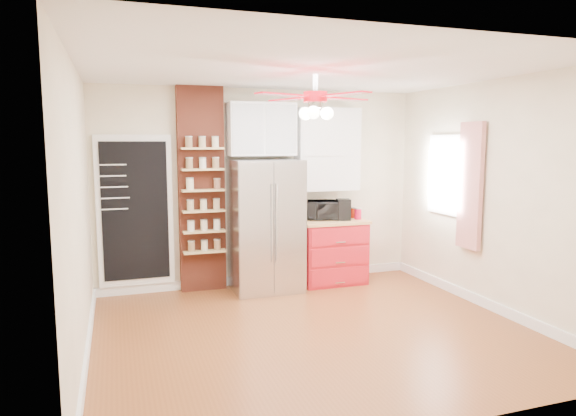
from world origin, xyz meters
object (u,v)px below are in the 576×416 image
object	(u,v)px
red_cabinet	(331,251)
toaster_oven	(323,210)
coffee_maker	(343,210)
pantry_jar_oats	(190,184)
ceiling_fan	(315,98)
fridge	(266,226)
canister_left	(358,214)

from	to	relation	value
red_cabinet	toaster_oven	world-z (taller)	toaster_oven
red_cabinet	coffee_maker	size ratio (longest dim) A/B	3.19
toaster_oven	pantry_jar_oats	world-z (taller)	pantry_jar_oats
coffee_maker	pantry_jar_oats	xyz separation A→B (m)	(-2.09, 0.16, 0.40)
ceiling_fan	pantry_jar_oats	distance (m)	2.26
fridge	red_cabinet	size ratio (longest dim) A/B	1.86
red_cabinet	toaster_oven	distance (m)	0.59
red_cabinet	canister_left	world-z (taller)	canister_left
canister_left	pantry_jar_oats	xyz separation A→B (m)	(-2.31, 0.16, 0.47)
ceiling_fan	red_cabinet	bearing A→B (deg)	61.29
coffee_maker	pantry_jar_oats	size ratio (longest dim) A/B	2.05
ceiling_fan	toaster_oven	bearing A→B (deg)	64.73
fridge	canister_left	size ratio (longest dim) A/B	11.90
red_cabinet	pantry_jar_oats	bearing A→B (deg)	177.64
canister_left	pantry_jar_oats	size ratio (longest dim) A/B	1.02
fridge	canister_left	xyz separation A→B (m)	(1.34, -0.03, 0.10)
red_cabinet	ceiling_fan	xyz separation A→B (m)	(-0.92, -1.68, 1.97)
ceiling_fan	coffee_maker	world-z (taller)	ceiling_fan
coffee_maker	pantry_jar_oats	bearing A→B (deg)	-171.05
coffee_maker	canister_left	xyz separation A→B (m)	(0.22, -0.00, -0.07)
toaster_oven	pantry_jar_oats	distance (m)	1.90
fridge	coffee_maker	xyz separation A→B (m)	(1.12, -0.03, 0.17)
pantry_jar_oats	toaster_oven	bearing A→B (deg)	-0.07
toaster_oven	coffee_maker	size ratio (longest dim) A/B	1.61
coffee_maker	fridge	bearing A→B (deg)	-168.13
fridge	ceiling_fan	size ratio (longest dim) A/B	1.25
toaster_oven	coffee_maker	distance (m)	0.28
red_cabinet	coffee_maker	bearing A→B (deg)	-27.59
fridge	coffee_maker	world-z (taller)	fridge
pantry_jar_oats	ceiling_fan	bearing A→B (deg)	-59.86
red_cabinet	ceiling_fan	world-z (taller)	ceiling_fan
ceiling_fan	pantry_jar_oats	xyz separation A→B (m)	(-1.02, 1.76, -0.98)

